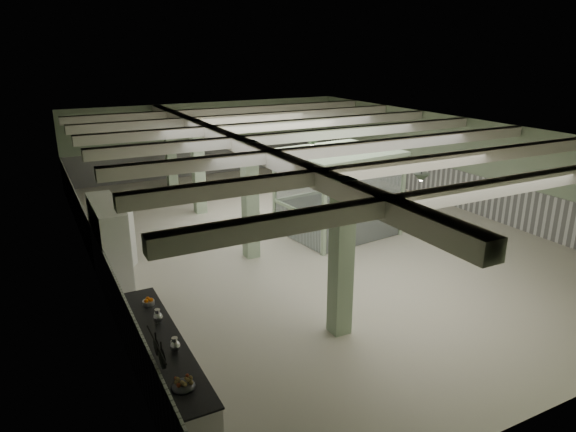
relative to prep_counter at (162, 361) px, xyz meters
name	(u,v)px	position (x,y,z in m)	size (l,w,h in m)	color
floor	(306,233)	(6.54, 6.01, -0.46)	(20.00, 20.00, 0.00)	beige
ceiling	(307,130)	(6.54, 6.01, 3.14)	(14.00, 20.00, 0.02)	white
wall_back	(209,139)	(6.54, 16.01, 1.34)	(14.00, 0.02, 3.60)	#A1B490
wall_left	(88,213)	(-0.46, 6.01, 1.34)	(0.02, 20.00, 3.60)	#A1B490
wall_right	(460,163)	(13.54, 6.01, 1.34)	(0.02, 20.00, 3.60)	#A1B490
wainscot_left	(93,248)	(-0.44, 6.01, 0.29)	(0.05, 19.90, 1.50)	silver
wainscot_right	(456,188)	(13.51, 6.01, 0.29)	(0.05, 19.90, 1.50)	silver
wainscot_back	(210,159)	(6.54, 15.98, 0.29)	(13.90, 0.05, 1.50)	silver
girder	(236,143)	(4.04, 6.01, 2.92)	(0.45, 19.90, 0.40)	silver
beam_a	(486,189)	(6.54, -1.49, 2.96)	(13.90, 0.35, 0.32)	silver
beam_b	(407,165)	(6.54, 1.01, 2.96)	(13.90, 0.35, 0.32)	silver
beam_c	(350,148)	(6.54, 3.51, 2.96)	(13.90, 0.35, 0.32)	silver
beam_d	(307,136)	(6.54, 6.01, 2.96)	(13.90, 0.35, 0.32)	silver
beam_e	(274,126)	(6.54, 8.51, 2.96)	(13.90, 0.35, 0.32)	silver
beam_f	(247,118)	(6.54, 11.01, 2.96)	(13.90, 0.35, 0.32)	silver
beam_g	(225,111)	(6.54, 13.51, 2.96)	(13.90, 0.35, 0.32)	silver
column_a	(341,259)	(4.04, 0.01, 1.34)	(0.42, 0.42, 3.60)	#A7C19C
column_b	(250,201)	(4.04, 5.01, 1.34)	(0.42, 0.42, 3.60)	#A7C19C
column_c	(198,167)	(4.04, 10.01, 1.34)	(0.42, 0.42, 3.60)	#A7C19C
column_d	(170,150)	(4.04, 14.01, 1.34)	(0.42, 0.42, 3.60)	#A7C19C
hook_rail	(156,344)	(-0.39, -1.59, 1.39)	(0.02, 0.02, 1.20)	black
pendant_front	(421,178)	(7.04, 1.01, 2.59)	(0.44, 0.44, 0.22)	#313F2F
pendant_mid	(312,143)	(7.04, 6.51, 2.59)	(0.44, 0.44, 0.22)	#313F2F
pendant_back	(254,124)	(7.04, 11.51, 2.59)	(0.44, 0.44, 0.22)	#313F2F
prep_counter	(162,361)	(0.00, 0.00, 0.00)	(0.82, 4.68, 0.91)	silver
pitcher_near	(158,316)	(0.14, 0.71, 0.58)	(0.20, 0.23, 0.29)	silver
pitcher_far	(175,345)	(0.16, -0.48, 0.58)	(0.19, 0.23, 0.29)	silver
veg_colander	(183,384)	(-0.02, -1.58, 0.53)	(0.40, 0.40, 0.18)	#39393E
orange_bowl	(149,303)	(0.14, 1.54, 0.49)	(0.26, 0.26, 0.09)	#B2B2B7
skillet_near	(162,359)	(-0.34, -1.70, 1.17)	(0.32, 0.32, 0.04)	black
skillet_far	(156,347)	(-0.34, -1.33, 1.17)	(0.28, 0.28, 0.04)	black
walkin_cooler	(110,242)	(-0.08, 4.98, 0.75)	(1.10, 2.64, 2.42)	white
guard_booth	(338,179)	(7.55, 5.60, 1.47)	(3.92, 3.44, 2.91)	#A9C59D
filing_cabinet	(386,209)	(9.34, 5.16, 0.26)	(0.46, 0.66, 1.43)	#626252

